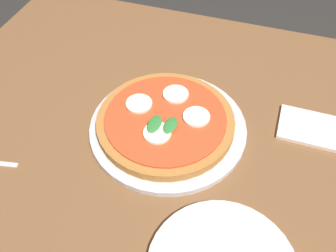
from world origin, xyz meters
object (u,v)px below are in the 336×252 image
dining_table (191,174)px  napkin (312,129)px  pizza (166,121)px  serving_tray (168,127)px

dining_table → napkin: 0.26m
dining_table → pizza: pizza is taller
dining_table → pizza: (-0.06, 0.01, 0.14)m
dining_table → napkin: napkin is taller
serving_tray → dining_table: bearing=-10.4°
dining_table → napkin: bearing=24.5°
serving_tray → napkin: (0.27, 0.09, -0.00)m
serving_tray → napkin: serving_tray is taller
napkin → dining_table: bearing=-155.5°
serving_tray → pizza: 0.02m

